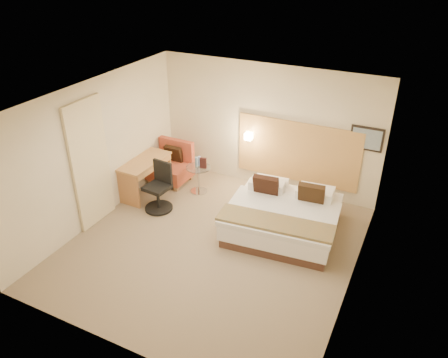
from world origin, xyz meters
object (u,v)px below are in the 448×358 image
at_px(desk, 146,168).
at_px(desk_chair, 159,191).
at_px(bed, 283,216).
at_px(lounge_chair, 172,166).
at_px(side_table, 199,178).

relative_size(desk, desk_chair, 1.26).
bearing_deg(bed, desk_chair, -171.44).
height_order(bed, lounge_chair, bed).
relative_size(bed, desk, 1.69).
bearing_deg(side_table, bed, -14.84).
distance_m(bed, lounge_chair, 3.00).
relative_size(side_table, desk_chair, 0.64).
distance_m(bed, desk_chair, 2.52).
bearing_deg(lounge_chair, bed, -14.38).
bearing_deg(desk, lounge_chair, 77.16).
xyz_separation_m(lounge_chair, side_table, (0.80, -0.19, -0.03)).
bearing_deg(desk_chair, bed, 8.56).
relative_size(lounge_chair, desk_chair, 0.91).
height_order(lounge_chair, side_table, lounge_chair).
bearing_deg(lounge_chair, desk, -102.84).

